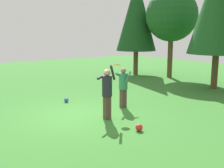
{
  "coord_description": "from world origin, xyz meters",
  "views": [
    {
      "loc": [
        8.22,
        -4.84,
        2.9
      ],
      "look_at": [
        0.36,
        1.23,
        1.05
      ],
      "focal_mm": 43.6,
      "sensor_mm": 36.0,
      "label": 1
    }
  ],
  "objects_px": {
    "frisbee": "(117,65)",
    "person_thrower": "(107,90)",
    "tree_far_left": "(136,15)",
    "person_catcher": "(123,84)",
    "ball_red": "(139,127)",
    "ball_blue": "(66,100)",
    "tree_center": "(220,1)",
    "tree_left": "(172,16)"
  },
  "relations": [
    {
      "from": "frisbee",
      "to": "tree_left",
      "type": "relative_size",
      "value": 0.06
    },
    {
      "from": "person_catcher",
      "to": "tree_left",
      "type": "bearing_deg",
      "value": 178.69
    },
    {
      "from": "frisbee",
      "to": "ball_blue",
      "type": "relative_size",
      "value": 1.88
    },
    {
      "from": "person_thrower",
      "to": "tree_far_left",
      "type": "xyz_separation_m",
      "value": [
        -7.1,
        7.84,
        3.15
      ]
    },
    {
      "from": "tree_far_left",
      "to": "ball_blue",
      "type": "bearing_deg",
      "value": -62.01
    },
    {
      "from": "person_thrower",
      "to": "tree_far_left",
      "type": "bearing_deg",
      "value": 11.55
    },
    {
      "from": "frisbee",
      "to": "person_thrower",
      "type": "bearing_deg",
      "value": -59.4
    },
    {
      "from": "person_catcher",
      "to": "tree_center",
      "type": "xyz_separation_m",
      "value": [
        0.04,
        6.31,
        3.6
      ]
    },
    {
      "from": "person_catcher",
      "to": "ball_red",
      "type": "bearing_deg",
      "value": 30.96
    },
    {
      "from": "ball_red",
      "to": "tree_left",
      "type": "bearing_deg",
      "value": 125.78
    },
    {
      "from": "ball_red",
      "to": "tree_far_left",
      "type": "height_order",
      "value": "tree_far_left"
    },
    {
      "from": "person_catcher",
      "to": "tree_left",
      "type": "height_order",
      "value": "tree_left"
    },
    {
      "from": "person_catcher",
      "to": "ball_blue",
      "type": "xyz_separation_m",
      "value": [
        -2.13,
        -1.39,
        -0.84
      ]
    },
    {
      "from": "person_thrower",
      "to": "frisbee",
      "type": "height_order",
      "value": "person_thrower"
    },
    {
      "from": "person_thrower",
      "to": "ball_red",
      "type": "distance_m",
      "value": 1.79
    },
    {
      "from": "frisbee",
      "to": "tree_center",
      "type": "xyz_separation_m",
      "value": [
        -0.3,
        6.91,
        2.75
      ]
    },
    {
      "from": "ball_blue",
      "to": "tree_far_left",
      "type": "bearing_deg",
      "value": 117.99
    },
    {
      "from": "person_catcher",
      "to": "tree_left",
      "type": "relative_size",
      "value": 0.28
    },
    {
      "from": "ball_blue",
      "to": "tree_far_left",
      "type": "relative_size",
      "value": 0.03
    },
    {
      "from": "person_thrower",
      "to": "tree_left",
      "type": "distance_m",
      "value": 10.35
    },
    {
      "from": "person_thrower",
      "to": "ball_blue",
      "type": "relative_size",
      "value": 9.97
    },
    {
      "from": "ball_red",
      "to": "tree_center",
      "type": "relative_size",
      "value": 0.03
    },
    {
      "from": "tree_left",
      "to": "frisbee",
      "type": "bearing_deg",
      "value": -61.86
    },
    {
      "from": "tree_center",
      "to": "tree_left",
      "type": "xyz_separation_m",
      "value": [
        -3.94,
        1.02,
        -0.51
      ]
    },
    {
      "from": "ball_blue",
      "to": "tree_far_left",
      "type": "distance_m",
      "value": 9.77
    },
    {
      "from": "tree_center",
      "to": "ball_red",
      "type": "bearing_deg",
      "value": -73.24
    },
    {
      "from": "ball_red",
      "to": "tree_left",
      "type": "height_order",
      "value": "tree_left"
    },
    {
      "from": "person_catcher",
      "to": "tree_far_left",
      "type": "height_order",
      "value": "tree_far_left"
    },
    {
      "from": "tree_far_left",
      "to": "person_thrower",
      "type": "bearing_deg",
      "value": -47.85
    },
    {
      "from": "tree_far_left",
      "to": "tree_left",
      "type": "height_order",
      "value": "tree_far_left"
    },
    {
      "from": "person_thrower",
      "to": "tree_center",
      "type": "xyz_separation_m",
      "value": [
        -0.76,
        7.7,
        3.5
      ]
    },
    {
      "from": "tree_center",
      "to": "tree_left",
      "type": "height_order",
      "value": "tree_center"
    },
    {
      "from": "ball_blue",
      "to": "tree_center",
      "type": "relative_size",
      "value": 0.03
    },
    {
      "from": "person_catcher",
      "to": "ball_red",
      "type": "height_order",
      "value": "person_catcher"
    },
    {
      "from": "person_catcher",
      "to": "tree_far_left",
      "type": "xyz_separation_m",
      "value": [
        -6.29,
        6.45,
        3.25
      ]
    },
    {
      "from": "person_thrower",
      "to": "tree_center",
      "type": "bearing_deg",
      "value": -24.94
    },
    {
      "from": "tree_center",
      "to": "tree_far_left",
      "type": "height_order",
      "value": "tree_center"
    },
    {
      "from": "tree_center",
      "to": "ball_blue",
      "type": "bearing_deg",
      "value": -105.72
    },
    {
      "from": "ball_blue",
      "to": "tree_center",
      "type": "height_order",
      "value": "tree_center"
    },
    {
      "from": "ball_blue",
      "to": "person_thrower",
      "type": "bearing_deg",
      "value": -0.01
    },
    {
      "from": "tree_left",
      "to": "ball_blue",
      "type": "bearing_deg",
      "value": -78.48
    },
    {
      "from": "ball_red",
      "to": "tree_far_left",
      "type": "relative_size",
      "value": 0.03
    }
  ]
}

